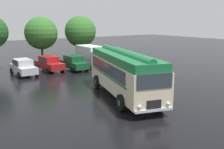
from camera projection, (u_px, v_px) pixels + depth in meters
name	position (u px, v px, depth m)	size (l,w,h in m)	color
ground_plane	(119.00, 96.00, 19.78)	(120.00, 120.00, 0.00)	black
vintage_bus	(124.00, 71.00, 19.37)	(5.31, 10.36, 3.49)	beige
car_near_left	(23.00, 67.00, 27.03)	(2.00, 4.22, 1.66)	#B7BABF
car_mid_left	(49.00, 63.00, 29.23)	(2.23, 4.33, 1.66)	maroon
car_mid_right	(74.00, 63.00, 29.79)	(1.98, 4.21, 1.66)	#144C28
box_van	(93.00, 56.00, 31.77)	(2.39, 5.80, 2.50)	silver
tree_centre	(41.00, 34.00, 33.55)	(4.18, 4.18, 6.06)	#4C3823
tree_right_of_centre	(81.00, 31.00, 37.06)	(4.41, 4.41, 6.22)	#4C3823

